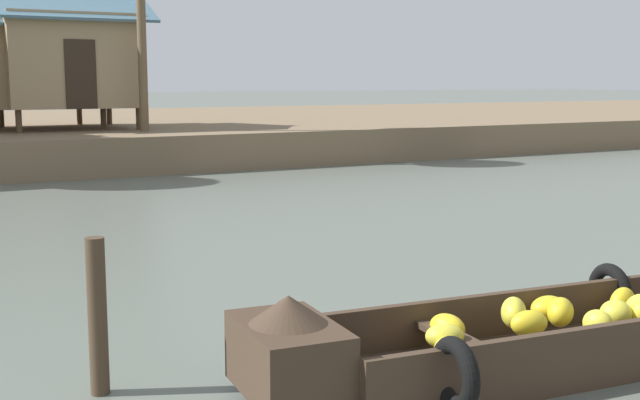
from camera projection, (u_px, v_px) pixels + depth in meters
name	position (u px, v px, depth m)	size (l,w,h in m)	color
ground_plane	(331.00, 251.00, 11.16)	(300.00, 300.00, 0.00)	#596056
riverbank_strip	(48.00, 134.00, 28.23)	(160.00, 20.00, 0.95)	#756047
banana_boat	(548.00, 330.00, 6.65)	(5.13, 1.61, 0.82)	#3D2D21
stilt_house_mid_right	(15.00, 63.00, 22.79)	(5.12, 3.84, 3.64)	#4C3826
stilt_house_right	(66.00, 59.00, 22.95)	(4.24, 4.04, 3.99)	#4C3826
mooring_post	(97.00, 317.00, 6.00)	(0.14, 0.14, 1.18)	#423323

